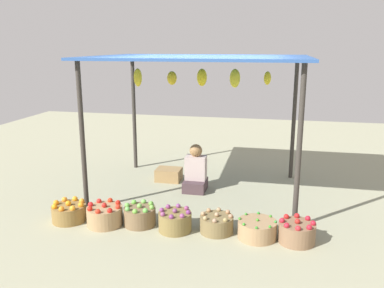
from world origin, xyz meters
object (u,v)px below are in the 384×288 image
(basket_purple_onions, at_px, (175,221))
(basket_potatoes, at_px, (217,224))
(basket_oranges, at_px, (69,212))
(basket_green_chilies, at_px, (257,229))
(wooden_crate_near_vendor, at_px, (169,175))
(basket_red_apples, at_px, (297,232))
(vendor_person, at_px, (196,173))
(basket_red_tomatoes, at_px, (105,215))
(basket_green_apples, at_px, (140,216))

(basket_purple_onions, distance_m, basket_potatoes, 0.54)
(basket_oranges, relative_size, basket_green_chilies, 0.95)
(basket_oranges, xyz_separation_m, basket_green_chilies, (2.56, 0.03, -0.01))
(wooden_crate_near_vendor, bearing_deg, basket_red_apples, -41.65)
(vendor_person, distance_m, basket_red_apples, 2.22)
(basket_red_tomatoes, distance_m, basket_green_apples, 0.47)
(basket_purple_onions, bearing_deg, basket_oranges, -179.55)
(vendor_person, height_order, basket_green_chilies, vendor_person)
(vendor_person, xyz_separation_m, basket_red_tomatoes, (-0.92, -1.58, -0.16))
(wooden_crate_near_vendor, bearing_deg, vendor_person, -33.13)
(basket_green_chilies, relative_size, basket_red_apples, 1.08)
(basket_green_chilies, height_order, wooden_crate_near_vendor, basket_green_chilies)
(vendor_person, bearing_deg, basket_green_chilies, -54.19)
(vendor_person, relative_size, basket_red_tomatoes, 1.63)
(basket_potatoes, distance_m, wooden_crate_near_vendor, 2.17)
(basket_red_tomatoes, xyz_separation_m, basket_red_apples, (2.51, 0.03, -0.00))
(vendor_person, xyz_separation_m, basket_green_apples, (-0.46, -1.48, -0.17))
(basket_purple_onions, xyz_separation_m, wooden_crate_near_vendor, (-0.61, 1.91, -0.02))
(basket_potatoes, xyz_separation_m, basket_red_apples, (1.00, -0.07, 0.02))
(basket_oranges, xyz_separation_m, wooden_crate_near_vendor, (0.89, 1.93, -0.01))
(basket_purple_onions, bearing_deg, basket_potatoes, 7.42)
(basket_red_apples, bearing_deg, basket_red_tomatoes, -179.23)
(wooden_crate_near_vendor, bearing_deg, basket_green_chilies, -48.68)
(basket_red_tomatoes, relative_size, basket_purple_onions, 1.10)
(vendor_person, height_order, basket_red_tomatoes, vendor_person)
(basket_oranges, bearing_deg, basket_green_chilies, 0.66)
(basket_red_tomatoes, distance_m, basket_red_apples, 2.51)
(basket_red_tomatoes, height_order, basket_red_apples, basket_red_tomatoes)
(basket_red_apples, bearing_deg, basket_potatoes, 176.16)
(basket_green_apples, xyz_separation_m, basket_potatoes, (1.04, 0.00, -0.02))
(basket_green_apples, xyz_separation_m, basket_purple_onions, (0.51, -0.07, 0.00))
(basket_green_apples, xyz_separation_m, wooden_crate_near_vendor, (-0.10, 1.84, -0.02))
(basket_red_tomatoes, bearing_deg, basket_green_apples, 12.34)
(basket_green_apples, xyz_separation_m, basket_red_apples, (2.05, -0.07, 0.00))
(basket_oranges, bearing_deg, basket_green_apples, 4.67)
(basket_purple_onions, bearing_deg, basket_green_chilies, 0.96)
(basket_green_chilies, distance_m, basket_red_apples, 0.48)
(basket_green_chilies, distance_m, wooden_crate_near_vendor, 2.53)
(vendor_person, relative_size, basket_potatoes, 1.80)
(basket_purple_onions, bearing_deg, basket_red_tomatoes, -178.16)
(vendor_person, height_order, wooden_crate_near_vendor, vendor_person)
(wooden_crate_near_vendor, bearing_deg, basket_oranges, -114.91)
(basket_red_apples, bearing_deg, basket_green_apples, 178.13)
(vendor_person, xyz_separation_m, basket_oranges, (-1.46, -1.56, -0.18))
(basket_green_chilies, bearing_deg, basket_red_tomatoes, -178.62)
(vendor_person, height_order, basket_purple_onions, vendor_person)
(basket_green_chilies, relative_size, wooden_crate_near_vendor, 1.11)
(vendor_person, distance_m, basket_purple_onions, 1.56)
(basket_oranges, height_order, basket_red_tomatoes, basket_red_tomatoes)
(basket_oranges, distance_m, basket_purple_onions, 1.50)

